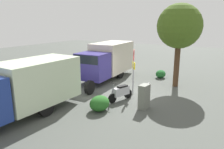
{
  "coord_description": "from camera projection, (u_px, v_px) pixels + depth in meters",
  "views": [
    {
      "loc": [
        12.56,
        6.08,
        4.54
      ],
      "look_at": [
        1.43,
        -0.59,
        1.36
      ],
      "focal_mm": 34.81,
      "sensor_mm": 36.0,
      "label": 1
    }
  ],
  "objects": [
    {
      "name": "ground_plane",
      "position": [
        130.0,
        91.0,
        14.58
      ],
      "size": [
        60.0,
        60.0,
        0.0
      ],
      "primitive_type": "plane",
      "color": "#4B4F4A"
    },
    {
      "name": "box_truck_near",
      "position": [
        107.0,
        59.0,
        17.39
      ],
      "size": [
        7.53,
        2.62,
        2.84
      ],
      "rotation": [
        0.0,
        0.0,
        0.06
      ],
      "color": "black",
      "rests_on": "ground"
    },
    {
      "name": "box_truck_far",
      "position": [
        21.0,
        86.0,
        10.36
      ],
      "size": [
        7.58,
        2.46,
        2.65
      ],
      "rotation": [
        0.0,
        0.0,
        -0.04
      ],
      "color": "black",
      "rests_on": "ground"
    },
    {
      "name": "motorcycle",
      "position": [
        121.0,
        92.0,
        12.7
      ],
      "size": [
        1.75,
        0.79,
        1.2
      ],
      "rotation": [
        0.0,
        0.0,
        -0.32
      ],
      "color": "black",
      "rests_on": "ground"
    },
    {
      "name": "stop_sign",
      "position": [
        134.0,
        65.0,
        13.52
      ],
      "size": [
        0.71,
        0.33,
        2.88
      ],
      "color": "#9E9EA3",
      "rests_on": "ground"
    },
    {
      "name": "street_tree",
      "position": [
        179.0,
        27.0,
        14.65
      ],
      "size": [
        3.04,
        3.04,
        5.75
      ],
      "color": "#47301E",
      "rests_on": "ground"
    },
    {
      "name": "utility_cabinet",
      "position": [
        144.0,
        97.0,
        11.5
      ],
      "size": [
        0.69,
        0.45,
        1.31
      ],
      "primitive_type": "cube",
      "rotation": [
        0.0,
        0.0,
        -0.07
      ],
      "color": "slate",
      "rests_on": "ground"
    },
    {
      "name": "bike_rack_hoop",
      "position": [
        148.0,
        88.0,
        15.09
      ],
      "size": [
        0.85,
        0.14,
        0.85
      ],
      "primitive_type": "torus",
      "rotation": [
        1.57,
        0.0,
        0.11
      ],
      "color": "#B7B7BC",
      "rests_on": "ground"
    },
    {
      "name": "shrub_near_sign",
      "position": [
        161.0,
        74.0,
        17.85
      ],
      "size": [
        0.95,
        0.78,
        0.65
      ],
      "primitive_type": "ellipsoid",
      "color": "#21622A",
      "rests_on": "ground"
    },
    {
      "name": "shrub_mid_verge",
      "position": [
        100.0,
        103.0,
        11.26
      ],
      "size": [
        1.17,
        0.96,
        0.8
      ],
      "primitive_type": "ellipsoid",
      "color": "#256021",
      "rests_on": "ground"
    }
  ]
}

